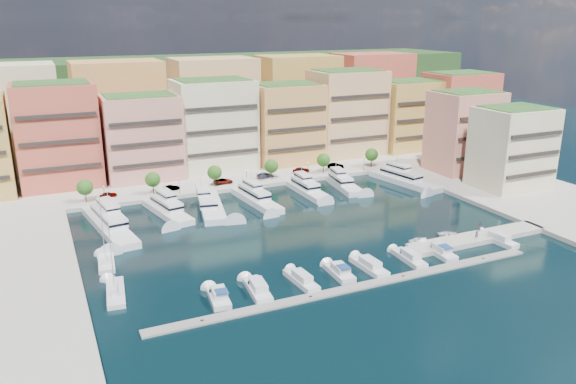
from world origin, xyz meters
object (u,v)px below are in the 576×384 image
Objects in this scene: lamppost_4 at (364,161)px; car_5 at (336,166)px; car_2 at (223,181)px; car_3 at (265,175)px; car_1 at (171,188)px; lamppost_1 at (179,183)px; sailboat_1 at (106,263)px; yacht_5 at (343,183)px; lamppost_2 at (247,175)px; lamppost_3 at (308,167)px; car_0 at (108,195)px; cruiser_7 at (440,252)px; tree_1 at (153,180)px; tender_0 at (419,240)px; person_0 at (477,234)px; car_4 at (301,170)px; tree_5 at (372,155)px; yacht_0 at (108,223)px; cruiser_2 at (257,289)px; person_1 at (479,227)px; yacht_4 at (307,189)px; tree_3 at (271,166)px; lamppost_0 at (104,192)px; sailboat_0 at (116,293)px; tender_2 at (447,234)px; tree_0 at (85,187)px; yacht_1 at (167,210)px; cruiser_9 at (498,240)px; cruiser_3 at (301,280)px; cruiser_1 at (219,297)px; tree_4 at (323,160)px; tree_2 at (215,173)px; cruiser_6 at (409,258)px; cruiser_4 at (339,272)px; yacht_3 at (255,198)px; yacht_2 at (210,204)px; yacht_6 at (402,179)px.

lamppost_4 reaches higher than car_5.
car_2 is 12.40m from car_3.
lamppost_4 is at bearing -105.37° from car_1.
sailboat_1 reaches higher than lamppost_1.
lamppost_2 is at bearing 157.62° from yacht_5.
lamppost_3 is 0.81× the size of car_3.
cruiser_7 is at bearing -156.61° from car_0.
car_0 is at bearing 170.33° from tree_1.
person_0 reaches higher than tender_0.
yacht_5 is at bearing -165.47° from car_4.
tree_5 reaches higher than yacht_0.
cruiser_2 is 5.11× the size of person_1.
yacht_4 is 10.63× the size of person_0.
tree_3 is at bearing -169.45° from car_3.
car_2 is at bearing -100.13° from car_1.
car_0 is at bearing 72.01° from lamppost_0.
tender_2 is (66.39, -1.64, 0.11)m from sailboat_0.
lamppost_1 is at bearing -5.97° from tree_0.
yacht_1 is 2.23× the size of cruiser_9.
car_2 is at bearing 84.48° from cruiser_3.
cruiser_3 is 2.12× the size of tender_0.
tree_1 is 3.16× the size of person_1.
cruiser_1 is at bearing 179.99° from cruiser_7.
tree_4 reaches higher than cruiser_7.
lamppost_1 is 0.98× the size of tender_0.
tree_2 is 26.12m from lamppost_3.
yacht_4 is (12.61, -10.38, -2.73)m from lamppost_2.
cruiser_7 is 10.51m from person_0.
yacht_0 is (-37.23, -14.83, -2.62)m from lamppost_2.
car_2 reaches higher than cruiser_2.
cruiser_6 is 1.72× the size of car_2.
tree_0 reaches higher than lamppost_0.
yacht_5 is at bearing 59.46° from cruiser_4.
yacht_3 is at bearing -126.08° from tree_3.
tree_5 is 0.43× the size of sailboat_1.
lamppost_4 is at bearing 45.41° from cruiser_2.
lamppost_0 is 0.55× the size of cruiser_4.
tree_1 is (16.00, 0.00, 0.00)m from tree_0.
yacht_0 is 6.59× the size of car_1.
lamppost_0 is 0.32× the size of sailboat_0.
tree_3 is at bearing 20.74° from yacht_0.
lamppost_1 reaches higher than car_1.
yacht_0 is at bearing -173.09° from yacht_2.
yacht_6 is 5.62× the size of car_0.
sailboat_1 is (-16.19, -36.67, -4.43)m from tree_1.
car_1 is (17.96, 18.15, 0.49)m from yacht_0.
car_2 is at bearing -108.76° from car_0.
lamppost_0 reaches higher than cruiser_9.
tree_5 is 1.09× the size of car_3.
tree_3 is 0.28× the size of yacht_1.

